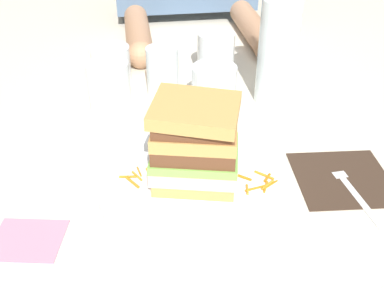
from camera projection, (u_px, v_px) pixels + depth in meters
The scene contains 26 objects.
ground_plane at pixel (201, 180), 0.69m from camera, with size 3.00×3.00×0.00m, color beige.
main_plate at pixel (195, 183), 0.67m from camera, with size 0.28×0.28×0.02m, color white.
sandwich at pixel (195, 143), 0.63m from camera, with size 0.14×0.13×0.13m.
carrot_shred_0 at pixel (137, 178), 0.66m from camera, with size 0.00×0.00×0.02m, color orange.
carrot_shred_1 at pixel (149, 173), 0.67m from camera, with size 0.00×0.00×0.02m, color orange.
carrot_shred_2 at pixel (133, 182), 0.65m from camera, with size 0.00×0.00×0.03m, color orange.
carrot_shred_3 at pixel (139, 172), 0.67m from camera, with size 0.00×0.00×0.02m, color orange.
carrot_shred_4 at pixel (128, 176), 0.66m from camera, with size 0.00×0.00×0.02m, color orange.
carrot_shred_5 at pixel (268, 185), 0.65m from camera, with size 0.00×0.00×0.03m, color orange.
carrot_shred_6 at pixel (266, 187), 0.64m from camera, with size 0.00×0.00×0.02m, color orange.
carrot_shred_7 at pixel (247, 190), 0.64m from camera, with size 0.00×0.00×0.02m, color orange.
carrot_shred_8 at pixel (245, 178), 0.66m from camera, with size 0.00×0.00×0.02m, color orange.
carrot_shred_9 at pixel (271, 184), 0.65m from camera, with size 0.00×0.00×0.03m, color orange.
carrot_shred_10 at pixel (264, 175), 0.67m from camera, with size 0.00×0.00×0.03m, color orange.
carrot_shred_11 at pixel (256, 188), 0.64m from camera, with size 0.00×0.00×0.03m, color orange.
carrot_shred_12 at pixel (267, 178), 0.66m from camera, with size 0.00×0.00×0.02m, color orange.
napkin_dark at pixel (343, 178), 0.69m from camera, with size 0.14×0.14×0.00m, color #38281E.
fork at pixel (350, 186), 0.67m from camera, with size 0.03×0.17×0.00m.
knife at pixel (78, 190), 0.66m from camera, with size 0.03×0.20×0.00m.
juice_glass at pixel (214, 90), 0.85m from camera, with size 0.08×0.08×0.08m.
water_bottle at pixel (278, 45), 0.83m from camera, with size 0.07×0.07×0.25m.
empty_tumbler_0 at pixel (163, 71), 0.89m from camera, with size 0.06×0.06×0.09m, color silver.
empty_tumbler_1 at pixel (216, 54), 0.97m from camera, with size 0.08×0.08×0.09m, color silver.
empty_tumbler_2 at pixel (109, 88), 0.83m from camera, with size 0.08×0.08×0.09m, color silver.
empty_tumbler_3 at pixel (111, 64), 0.94m from camera, with size 0.08×0.08×0.07m, color silver.
napkin_pink at pixel (27, 240), 0.58m from camera, with size 0.09×0.07×0.00m, color pink.
Camera 1 is at (-0.09, -0.53, 0.43)m, focal length 43.03 mm.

